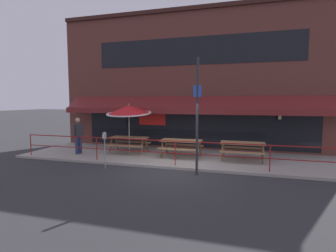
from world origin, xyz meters
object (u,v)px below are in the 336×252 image
at_px(patio_umbrella_left, 129,110).
at_px(parking_meter_near, 104,139).
at_px(picnic_table_right, 243,146).
at_px(street_sign_pole, 197,116).
at_px(picnic_table_centre, 181,143).
at_px(pedestrian_walking, 78,134).
at_px(picnic_table_left, 129,140).

distance_m(patio_umbrella_left, parking_meter_near, 2.88).
relative_size(picnic_table_right, street_sign_pole, 0.44).
bearing_deg(picnic_table_right, street_sign_pole, -123.13).
distance_m(picnic_table_centre, pedestrian_walking, 4.89).
bearing_deg(parking_meter_near, picnic_table_left, 94.39).
distance_m(picnic_table_left, street_sign_pole, 4.71).
bearing_deg(patio_umbrella_left, picnic_table_centre, -5.32).
bearing_deg(picnic_table_left, pedestrian_walking, -158.02).
xyz_separation_m(pedestrian_walking, parking_meter_near, (2.38, -1.74, 0.09)).
bearing_deg(picnic_table_left, picnic_table_right, -1.71).
bearing_deg(parking_meter_near, patio_umbrella_left, 94.27).
height_order(picnic_table_centre, street_sign_pole, street_sign_pole).
height_order(picnic_table_left, picnic_table_centre, same).
distance_m(picnic_table_right, pedestrian_walking, 7.50).
relative_size(picnic_table_right, pedestrian_walking, 1.05).
bearing_deg(street_sign_pole, pedestrian_walking, 164.74).
height_order(patio_umbrella_left, street_sign_pole, street_sign_pole).
height_order(picnic_table_left, pedestrian_walking, pedestrian_walking).
distance_m(pedestrian_walking, street_sign_pole, 6.24).
distance_m(picnic_table_centre, picnic_table_right, 2.64).
relative_size(patio_umbrella_left, pedestrian_walking, 1.40).
xyz_separation_m(picnic_table_centre, pedestrian_walking, (-4.82, -0.70, 0.35)).
bearing_deg(pedestrian_walking, picnic_table_centre, 8.31).
height_order(pedestrian_walking, parking_meter_near, pedestrian_walking).
bearing_deg(picnic_table_right, pedestrian_walking, -174.46).
relative_size(picnic_table_centre, patio_umbrella_left, 0.75).
bearing_deg(picnic_table_right, patio_umbrella_left, 177.55).
height_order(pedestrian_walking, street_sign_pole, street_sign_pole).
bearing_deg(parking_meter_near, picnic_table_centre, 45.02).
xyz_separation_m(picnic_table_left, pedestrian_walking, (-2.18, -0.88, 0.35)).
height_order(picnic_table_right, pedestrian_walking, pedestrian_walking).
bearing_deg(picnic_table_right, parking_meter_near, -154.15).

